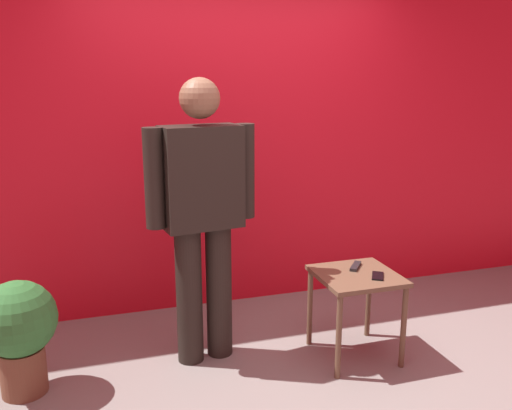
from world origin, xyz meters
name	(u,v)px	position (x,y,z in m)	size (l,w,h in m)	color
ground_plane	(308,394)	(0.00, 0.00, 0.00)	(12.00, 12.00, 0.00)	gray
back_wall_red	(238,121)	(0.00, 1.50, 1.47)	(6.26, 0.12, 2.94)	red
standing_person	(202,208)	(-0.48, 0.61, 1.01)	(0.72, 0.31, 1.81)	black
side_table	(356,287)	(0.46, 0.33, 0.48)	(0.51, 0.51, 0.58)	brown
cell_phone	(378,276)	(0.56, 0.24, 0.58)	(0.07, 0.14, 0.01)	black
tv_remote	(356,266)	(0.51, 0.43, 0.59)	(0.04, 0.17, 0.02)	black
potted_plant	(19,328)	(-1.58, 0.51, 0.41)	(0.44, 0.44, 0.69)	brown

